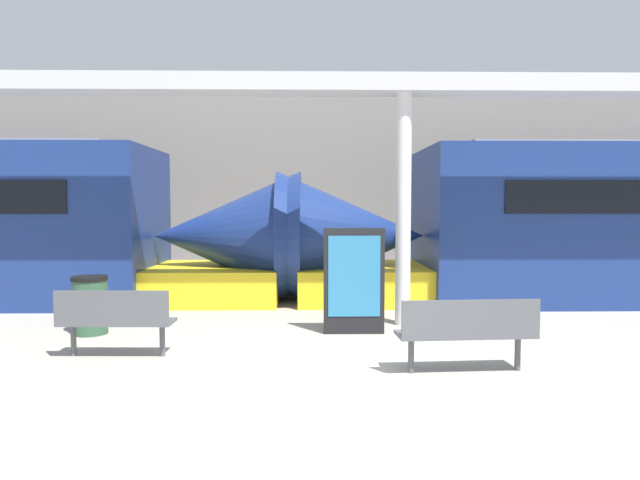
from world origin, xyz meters
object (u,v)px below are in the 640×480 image
at_px(trash_bin, 90,305).
at_px(poster_board, 354,281).
at_px(bench_near, 468,329).
at_px(bench_far, 115,317).
at_px(support_column_near, 403,211).

height_order(trash_bin, poster_board, poster_board).
height_order(bench_near, bench_far, same).
xyz_separation_m(trash_bin, support_column_near, (4.83, 0.59, 1.42)).
xyz_separation_m(bench_near, trash_bin, (-5.14, 2.13, -0.08)).
height_order(bench_near, poster_board, poster_board).
bearing_deg(support_column_near, bench_far, -154.01).
relative_size(bench_near, support_column_near, 0.44).
bearing_deg(bench_far, trash_bin, 123.13).
relative_size(trash_bin, poster_board, 0.55).
height_order(bench_far, trash_bin, bench_far).
distance_m(bench_far, support_column_near, 4.65).
bearing_deg(trash_bin, support_column_near, 7.00).
bearing_deg(poster_board, trash_bin, 178.96).
bearing_deg(bench_near, poster_board, 115.88).
distance_m(bench_far, poster_board, 3.42).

